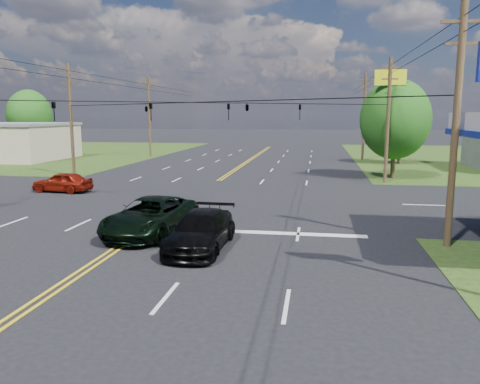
% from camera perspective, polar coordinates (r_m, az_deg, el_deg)
% --- Properties ---
extents(ground, '(280.00, 280.00, 0.00)m').
position_cam_1_polar(ground, '(29.85, -5.80, -0.78)').
color(ground, black).
rests_on(ground, ground).
extents(grass_nw, '(46.00, 48.00, 0.03)m').
position_cam_1_polar(grass_nw, '(74.13, -25.96, 4.40)').
color(grass_nw, '#233D13').
rests_on(grass_nw, ground).
extents(stop_bar, '(10.00, 0.50, 0.02)m').
position_cam_1_polar(stop_bar, '(21.20, 1.67, -4.96)').
color(stop_bar, silver).
rests_on(stop_bar, ground).
extents(pole_se, '(1.60, 0.28, 9.50)m').
position_cam_1_polar(pole_se, '(20.06, 24.82, 7.57)').
color(pole_se, '#482D1E').
rests_on(pole_se, ground).
extents(pole_nw, '(1.60, 0.28, 9.50)m').
position_cam_1_polar(pole_nw, '(42.72, -19.90, 8.40)').
color(pole_nw, '#482D1E').
rests_on(pole_nw, ground).
extents(pole_ne, '(1.60, 0.28, 9.50)m').
position_cam_1_polar(pole_ne, '(37.72, 17.58, 8.46)').
color(pole_ne, '#482D1E').
rests_on(pole_ne, ground).
extents(pole_left_far, '(1.60, 0.28, 10.00)m').
position_cam_1_polar(pole_left_far, '(60.04, -10.99, 9.16)').
color(pole_left_far, '#482D1E').
rests_on(pole_left_far, ground).
extents(pole_right_far, '(1.60, 0.28, 10.00)m').
position_cam_1_polar(pole_right_far, '(56.60, 14.88, 9.01)').
color(pole_right_far, '#482D1E').
rests_on(pole_right_far, ground).
extents(span_wire_signals, '(26.00, 18.00, 1.13)m').
position_cam_1_polar(span_wire_signals, '(29.39, -6.00, 10.80)').
color(span_wire_signals, black).
rests_on(span_wire_signals, ground).
extents(power_lines, '(26.04, 100.00, 0.64)m').
position_cam_1_polar(power_lines, '(27.66, -7.23, 16.28)').
color(power_lines, black).
rests_on(power_lines, ground).
extents(tree_right_a, '(5.70, 5.70, 8.18)m').
position_cam_1_polar(tree_right_a, '(40.84, 18.39, 8.39)').
color(tree_right_a, '#482D1E').
rests_on(tree_right_a, ground).
extents(tree_right_b, '(4.94, 4.94, 7.09)m').
position_cam_1_polar(tree_right_b, '(53.09, 19.04, 7.78)').
color(tree_right_b, '#482D1E').
rests_on(tree_right_b, ground).
extents(tree_far_l, '(6.08, 6.08, 8.72)m').
position_cam_1_polar(tree_far_l, '(72.25, -24.30, 8.54)').
color(tree_far_l, '#482D1E').
rests_on(tree_far_l, ground).
extents(pickup_dkgreen, '(3.31, 6.03, 1.60)m').
position_cam_1_polar(pickup_dkgreen, '(21.17, -10.85, -2.91)').
color(pickup_dkgreen, black).
rests_on(pickup_dkgreen, ground).
extents(suv_black, '(2.17, 5.10, 1.47)m').
position_cam_1_polar(suv_black, '(18.57, -4.77, -4.73)').
color(suv_black, black).
rests_on(suv_black, ground).
extents(sedan_red, '(4.19, 1.95, 1.39)m').
position_cam_1_polar(sedan_red, '(34.33, -20.84, 1.15)').
color(sedan_red, maroon).
rests_on(sedan_red, ground).
extents(polesign_ne, '(2.40, 0.29, 8.72)m').
position_cam_1_polar(polesign_ne, '(39.18, 17.77, 11.37)').
color(polesign_ne, '#A5A5AA').
rests_on(polesign_ne, ground).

